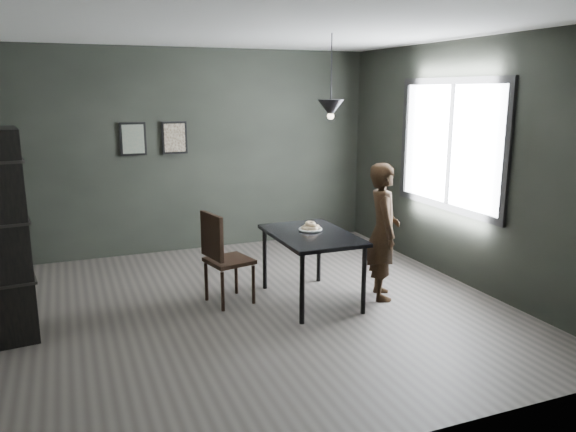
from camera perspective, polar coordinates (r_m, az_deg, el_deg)
name	(u,v)px	position (r m, az deg, el deg)	size (l,w,h in m)	color
ground	(259,308)	(5.98, -2.98, -9.30)	(5.00, 5.00, 0.00)	#373330
back_wall	(200,151)	(8.00, -8.96, 6.53)	(5.00, 0.10, 2.80)	black
ceiling	(256,29)	(5.57, -3.32, 18.48)	(5.00, 5.00, 0.02)	silver
window_assembly	(450,145)	(6.94, 16.13, 6.93)	(0.04, 1.96, 1.56)	white
cafe_table	(312,241)	(5.97, 2.41, -2.51)	(0.80, 1.20, 0.75)	black
white_plate	(310,230)	(6.08, 2.29, -1.42)	(0.23, 0.23, 0.01)	white
donut_pile	(310,227)	(6.07, 2.30, -1.09)	(0.22, 0.22, 0.09)	beige
woman	(383,231)	(6.14, 9.63, -1.55)	(0.54, 0.36, 1.49)	black
wood_chair	(221,253)	(5.94, -6.78, -3.71)	(0.52, 0.52, 1.00)	black
shelf_unit	(6,236)	(5.65, -26.77, -1.78)	(0.36, 0.64, 1.92)	black
pendant_lamp	(331,108)	(5.96, 4.36, 10.87)	(0.28, 0.28, 0.86)	black
framed_print_left	(133,139)	(7.80, -15.46, 7.55)	(0.34, 0.04, 0.44)	black
framed_print_right	(175,138)	(7.88, -11.45, 7.80)	(0.34, 0.04, 0.44)	black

